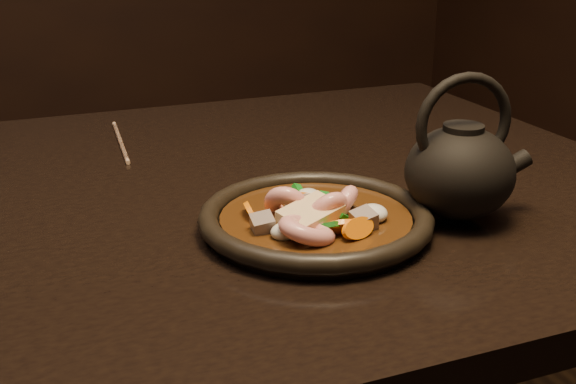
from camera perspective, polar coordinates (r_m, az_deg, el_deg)
name	(u,v)px	position (r m, az deg, el deg)	size (l,w,h in m)	color
table	(51,267)	(0.95, -18.22, -5.68)	(1.60, 0.90, 0.75)	black
plate	(316,219)	(0.81, 2.19, -2.18)	(0.26, 0.26, 0.03)	black
stirfry	(316,217)	(0.80, 2.21, -1.97)	(0.15, 0.15, 0.06)	#391D0A
chopsticks	(120,141)	(1.16, -13.10, 3.92)	(0.02, 0.22, 0.01)	tan
teapot	(461,167)	(0.84, 13.49, 1.91)	(0.15, 0.13, 0.17)	black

